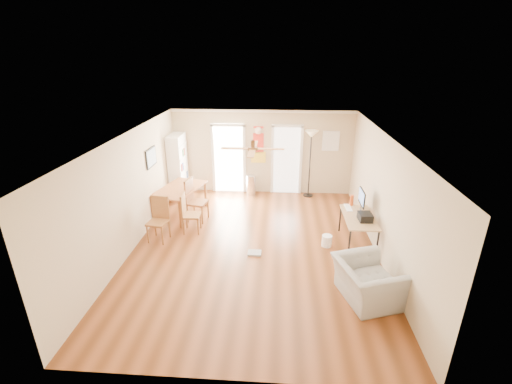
# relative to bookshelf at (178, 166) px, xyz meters

# --- Properties ---
(floor) EXTENTS (7.00, 7.00, 0.00)m
(floor) POSITION_rel_bookshelf_xyz_m (2.54, -2.99, -0.96)
(floor) COLOR brown
(floor) RESTS_ON ground
(ceiling) EXTENTS (5.50, 7.00, 0.00)m
(ceiling) POSITION_rel_bookshelf_xyz_m (2.54, -2.99, 1.64)
(ceiling) COLOR silver
(ceiling) RESTS_ON floor
(wall_back) EXTENTS (5.50, 0.04, 2.60)m
(wall_back) POSITION_rel_bookshelf_xyz_m (2.54, 0.51, 0.34)
(wall_back) COLOR beige
(wall_back) RESTS_ON floor
(wall_front) EXTENTS (5.50, 0.04, 2.60)m
(wall_front) POSITION_rel_bookshelf_xyz_m (2.54, -6.49, 0.34)
(wall_front) COLOR beige
(wall_front) RESTS_ON floor
(wall_left) EXTENTS (0.04, 7.00, 2.60)m
(wall_left) POSITION_rel_bookshelf_xyz_m (-0.21, -2.99, 0.34)
(wall_left) COLOR beige
(wall_left) RESTS_ON floor
(wall_right) EXTENTS (0.04, 7.00, 2.60)m
(wall_right) POSITION_rel_bookshelf_xyz_m (5.29, -2.99, 0.34)
(wall_right) COLOR beige
(wall_right) RESTS_ON floor
(crown_molding) EXTENTS (5.50, 7.00, 0.08)m
(crown_molding) POSITION_rel_bookshelf_xyz_m (2.54, -2.99, 1.60)
(crown_molding) COLOR white
(crown_molding) RESTS_ON wall_back
(kitchen_doorway) EXTENTS (0.90, 0.10, 2.10)m
(kitchen_doorway) POSITION_rel_bookshelf_xyz_m (1.49, 0.49, 0.09)
(kitchen_doorway) COLOR white
(kitchen_doorway) RESTS_ON wall_back
(bathroom_doorway) EXTENTS (0.80, 0.10, 2.10)m
(bathroom_doorway) POSITION_rel_bookshelf_xyz_m (3.29, 0.49, 0.09)
(bathroom_doorway) COLOR white
(bathroom_doorway) RESTS_ON wall_back
(wall_decal) EXTENTS (0.46, 0.03, 1.10)m
(wall_decal) POSITION_rel_bookshelf_xyz_m (2.41, 0.49, 0.59)
(wall_decal) COLOR red
(wall_decal) RESTS_ON wall_back
(ac_grille) EXTENTS (0.50, 0.04, 0.60)m
(ac_grille) POSITION_rel_bookshelf_xyz_m (4.59, 0.48, 0.74)
(ac_grille) COLOR white
(ac_grille) RESTS_ON wall_back
(framed_poster) EXTENTS (0.04, 0.66, 0.48)m
(framed_poster) POSITION_rel_bookshelf_xyz_m (-0.19, -1.59, 0.74)
(framed_poster) COLOR black
(framed_poster) RESTS_ON wall_left
(ceiling_fan) EXTENTS (1.24, 1.24, 0.20)m
(ceiling_fan) POSITION_rel_bookshelf_xyz_m (2.54, -3.29, 1.47)
(ceiling_fan) COLOR #593819
(ceiling_fan) RESTS_ON ceiling
(bookshelf) EXTENTS (0.41, 0.88, 1.93)m
(bookshelf) POSITION_rel_bookshelf_xyz_m (0.00, 0.00, 0.00)
(bookshelf) COLOR white
(bookshelf) RESTS_ON floor
(dining_table) EXTENTS (1.29, 1.73, 0.77)m
(dining_table) POSITION_rel_bookshelf_xyz_m (0.39, -1.32, -0.58)
(dining_table) COLOR #A96436
(dining_table) RESTS_ON floor
(dining_chair_right_a) EXTENTS (0.55, 0.55, 1.14)m
(dining_chair_right_a) POSITION_rel_bookshelf_xyz_m (0.94, -1.64, -0.39)
(dining_chair_right_a) COLOR #955630
(dining_chair_right_a) RESTS_ON floor
(dining_chair_right_b) EXTENTS (0.43, 0.43, 1.01)m
(dining_chair_right_b) POSITION_rel_bookshelf_xyz_m (0.94, -2.30, -0.46)
(dining_chair_right_b) COLOR #A97336
(dining_chair_right_b) RESTS_ON floor
(dining_chair_near) EXTENTS (0.50, 0.50, 1.06)m
(dining_chair_near) POSITION_rel_bookshelf_xyz_m (0.25, -2.78, -0.43)
(dining_chair_near) COLOR #A25E34
(dining_chair_near) RESTS_ON floor
(trash_can) EXTENTS (0.35, 0.35, 0.63)m
(trash_can) POSITION_rel_bookshelf_xyz_m (2.20, 0.24, -0.65)
(trash_can) COLOR silver
(trash_can) RESTS_ON floor
(torchiere_lamp) EXTENTS (0.44, 0.44, 2.05)m
(torchiere_lamp) POSITION_rel_bookshelf_xyz_m (3.99, 0.25, 0.06)
(torchiere_lamp) COLOR black
(torchiere_lamp) RESTS_ON floor
(computer_desk) EXTENTS (0.67, 1.34, 0.72)m
(computer_desk) POSITION_rel_bookshelf_xyz_m (4.90, -2.66, -0.60)
(computer_desk) COLOR tan
(computer_desk) RESTS_ON floor
(imac) EXTENTS (0.09, 0.54, 0.51)m
(imac) POSITION_rel_bookshelf_xyz_m (5.01, -2.29, 0.01)
(imac) COLOR black
(imac) RESTS_ON computer_desk
(keyboard) EXTENTS (0.14, 0.42, 0.02)m
(keyboard) POSITION_rel_bookshelf_xyz_m (4.74, -2.19, -0.24)
(keyboard) COLOR white
(keyboard) RESTS_ON computer_desk
(printer) EXTENTS (0.30, 0.35, 0.17)m
(printer) POSITION_rel_bookshelf_xyz_m (4.99, -2.84, -0.16)
(printer) COLOR black
(printer) RESTS_ON computer_desk
(orange_bottle) EXTENTS (0.11, 0.11, 0.26)m
(orange_bottle) POSITION_rel_bookshelf_xyz_m (4.84, -2.03, -0.11)
(orange_bottle) COLOR #CE4612
(orange_bottle) RESTS_ON computer_desk
(wastebasket_a) EXTENTS (0.27, 0.27, 0.27)m
(wastebasket_a) POSITION_rel_bookshelf_xyz_m (4.21, -2.78, -0.83)
(wastebasket_a) COLOR white
(wastebasket_a) RESTS_ON floor
(wastebasket_b) EXTENTS (0.31, 0.31, 0.29)m
(wastebasket_b) POSITION_rel_bookshelf_xyz_m (4.79, -3.67, -0.82)
(wastebasket_b) COLOR white
(wastebasket_b) RESTS_ON floor
(floor_cloth) EXTENTS (0.30, 0.24, 0.04)m
(floor_cloth) POSITION_rel_bookshelf_xyz_m (2.56, -3.24, -0.94)
(floor_cloth) COLOR #A0A19B
(floor_cloth) RESTS_ON floor
(armchair) EXTENTS (1.28, 1.37, 0.73)m
(armchair) POSITION_rel_bookshelf_xyz_m (4.69, -4.61, -0.60)
(armchair) COLOR #A2A19D
(armchair) RESTS_ON floor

